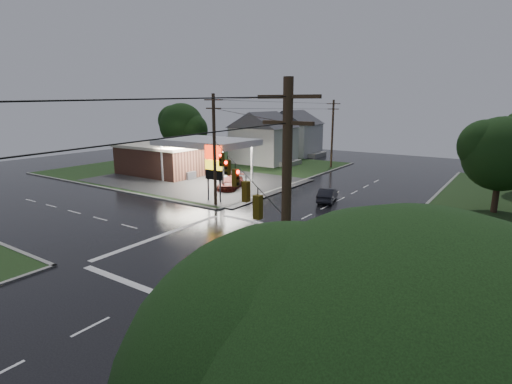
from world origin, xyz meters
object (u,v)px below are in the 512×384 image
Objects in this scene: gas_station at (174,157)px; house_near at (264,137)px; house_far at (293,132)px; pylon_sign at (214,164)px; utility_pole_se at (286,240)px; utility_pole_n at (332,133)px; tree_nw_behind at (182,126)px; tree_ne_near at (503,154)px; utility_pole_nw at (214,149)px; car_north at (328,195)px; car_pump at (231,183)px; car_crossing at (232,265)px.

gas_station is 2.37× the size of house_near.
house_far is at bearing 82.50° from gas_station.
pylon_sign is 28.34m from utility_pole_se.
house_near reaches higher than pylon_sign.
utility_pole_n reaches higher than pylon_sign.
tree_nw_behind is 48.65m from tree_ne_near.
tree_ne_near is (23.64, 12.49, -0.16)m from utility_pole_nw.
house_near is at bearing -85.24° from house_far.
car_pump is at bearing -10.48° from car_north.
house_near is at bearing -56.70° from car_north.
house_far reaches higher than car_pump.
gas_station is at bearing 147.77° from utility_pole_nw.
car_crossing is at bearing 84.25° from car_north.
utility_pole_n is 0.95× the size of house_far.
house_near is at bearing 112.28° from pylon_sign.
gas_station reaches higher than car_north.
tree_nw_behind is at bearing -161.79° from utility_pole_n.
gas_station is at bearing 25.99° from car_crossing.
utility_pole_n is 2.40× the size of car_north.
gas_station is at bearing 148.78° from pylon_sign.
car_north is at bearing -16.83° from car_crossing.
tree_nw_behind is at bearing 139.90° from utility_pole_nw.
utility_pole_se reaches higher than car_crossing.
car_crossing is at bearing -59.38° from house_near.
house_near is (-11.45, 26.50, -1.32)m from utility_pole_nw.
tree_nw_behind is at bearing 170.53° from tree_ne_near.
car_pump is (-22.50, 26.07, -4.97)m from utility_pole_se.
gas_station is 5.09× the size of car_pump.
gas_station is at bearing -106.17° from house_near.
utility_pole_n is 0.95× the size of house_near.
utility_pole_nw reaches higher than car_crossing.
pylon_sign is 0.55× the size of utility_pole_nw.
car_north is (8.70, -20.73, -4.75)m from utility_pole_n.
utility_pole_se is at bearing -98.38° from tree_ne_near.
tree_nw_behind is at bearing 140.13° from pylon_sign.
car_pump is at bearing -74.11° from house_far.
pylon_sign is at bearing -73.02° from house_far.
car_crossing is at bearing -42.47° from tree_nw_behind.
car_crossing is at bearing -71.20° from car_pump.
house_far is 2.15× the size of car_pump.
tree_ne_near is at bearing -7.65° from car_pump.
gas_station is 2.92× the size of tree_ne_near.
tree_nw_behind is at bearing 128.42° from gas_station.
house_far reaches higher than car_crossing.
car_pump is at bearing -67.75° from house_near.
gas_station is 13.18m from car_pump.
gas_station is 2.38× the size of utility_pole_se.
utility_pole_nw is at bearing -45.00° from pylon_sign.
utility_pole_nw reaches higher than car_north.
house_far is 2.52× the size of car_north.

